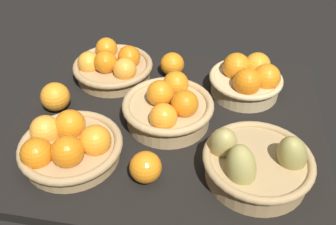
{
  "coord_description": "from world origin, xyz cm",
  "views": [
    {
      "loc": [
        13.63,
        -76.77,
        69.75
      ],
      "look_at": [
        0.2,
        -1.19,
        7.0
      ],
      "focal_mm": 39.71,
      "sensor_mm": 36.0,
      "label": 1
    }
  ],
  "objects_px": {
    "basket_near_left": "(68,145)",
    "loose_orange_back_gap": "(146,167)",
    "basket_center": "(170,107)",
    "loose_orange_side_gap": "(55,97)",
    "basket_far_left": "(113,66)",
    "basket_near_right_pears": "(256,163)",
    "loose_orange_front_gap": "(172,64)",
    "basket_far_right": "(248,79)"
  },
  "relations": [
    {
      "from": "basket_near_left",
      "to": "basket_far_right",
      "type": "bearing_deg",
      "value": 39.53
    },
    {
      "from": "basket_near_left",
      "to": "basket_center",
      "type": "relative_size",
      "value": 1.02
    },
    {
      "from": "basket_center",
      "to": "loose_orange_side_gap",
      "type": "distance_m",
      "value": 0.33
    },
    {
      "from": "basket_near_left",
      "to": "basket_near_right_pears",
      "type": "bearing_deg",
      "value": 1.99
    },
    {
      "from": "basket_far_left",
      "to": "loose_orange_front_gap",
      "type": "xyz_separation_m",
      "value": [
        0.18,
        0.05,
        -0.0
      ]
    },
    {
      "from": "basket_far_right",
      "to": "basket_far_left",
      "type": "height_order",
      "value": "basket_far_right"
    },
    {
      "from": "basket_far_left",
      "to": "basket_center",
      "type": "height_order",
      "value": "basket_center"
    },
    {
      "from": "basket_near_left",
      "to": "loose_orange_back_gap",
      "type": "bearing_deg",
      "value": -9.82
    },
    {
      "from": "loose_orange_side_gap",
      "to": "basket_near_left",
      "type": "bearing_deg",
      "value": -58.26
    },
    {
      "from": "basket_center",
      "to": "basket_near_right_pears",
      "type": "bearing_deg",
      "value": -35.76
    },
    {
      "from": "basket_center",
      "to": "loose_orange_side_gap",
      "type": "bearing_deg",
      "value": -179.65
    },
    {
      "from": "basket_near_right_pears",
      "to": "loose_orange_front_gap",
      "type": "relative_size",
      "value": 3.31
    },
    {
      "from": "basket_near_left",
      "to": "loose_orange_back_gap",
      "type": "xyz_separation_m",
      "value": [
        0.2,
        -0.03,
        -0.0
      ]
    },
    {
      "from": "basket_near_left",
      "to": "basket_far_left",
      "type": "xyz_separation_m",
      "value": [
        0.0,
        0.36,
        0.0
      ]
    },
    {
      "from": "basket_center",
      "to": "basket_near_left",
      "type": "bearing_deg",
      "value": -140.75
    },
    {
      "from": "loose_orange_side_gap",
      "to": "basket_far_left",
      "type": "bearing_deg",
      "value": 59.04
    },
    {
      "from": "basket_far_right",
      "to": "loose_orange_side_gap",
      "type": "relative_size",
      "value": 2.64
    },
    {
      "from": "basket_center",
      "to": "loose_orange_side_gap",
      "type": "relative_size",
      "value": 3.0
    },
    {
      "from": "loose_orange_front_gap",
      "to": "loose_orange_side_gap",
      "type": "bearing_deg",
      "value": -141.81
    },
    {
      "from": "basket_far_right",
      "to": "basket_far_left",
      "type": "bearing_deg",
      "value": 178.17
    },
    {
      "from": "basket_center",
      "to": "loose_orange_front_gap",
      "type": "bearing_deg",
      "value": 98.06
    },
    {
      "from": "basket_near_right_pears",
      "to": "basket_near_left",
      "type": "bearing_deg",
      "value": -178.01
    },
    {
      "from": "basket_far_right",
      "to": "loose_orange_side_gap",
      "type": "height_order",
      "value": "basket_far_right"
    },
    {
      "from": "basket_center",
      "to": "loose_orange_back_gap",
      "type": "distance_m",
      "value": 0.21
    },
    {
      "from": "loose_orange_front_gap",
      "to": "basket_far_left",
      "type": "bearing_deg",
      "value": -165.86
    },
    {
      "from": "basket_near_right_pears",
      "to": "loose_orange_back_gap",
      "type": "distance_m",
      "value": 0.25
    },
    {
      "from": "basket_near_right_pears",
      "to": "basket_far_left",
      "type": "relative_size",
      "value": 1.01
    },
    {
      "from": "basket_near_left",
      "to": "loose_orange_front_gap",
      "type": "relative_size",
      "value": 3.3
    },
    {
      "from": "basket_near_left",
      "to": "loose_orange_side_gap",
      "type": "distance_m",
      "value": 0.21
    },
    {
      "from": "basket_near_right_pears",
      "to": "basket_near_left",
      "type": "xyz_separation_m",
      "value": [
        -0.44,
        -0.02,
        -0.01
      ]
    },
    {
      "from": "basket_near_right_pears",
      "to": "basket_far_left",
      "type": "distance_m",
      "value": 0.56
    },
    {
      "from": "basket_far_right",
      "to": "loose_orange_back_gap",
      "type": "xyz_separation_m",
      "value": [
        -0.22,
        -0.38,
        -0.01
      ]
    },
    {
      "from": "basket_far_left",
      "to": "basket_near_right_pears",
      "type": "bearing_deg",
      "value": -38.09
    },
    {
      "from": "basket_near_left",
      "to": "loose_orange_back_gap",
      "type": "distance_m",
      "value": 0.2
    },
    {
      "from": "basket_near_right_pears",
      "to": "loose_orange_back_gap",
      "type": "bearing_deg",
      "value": -168.52
    },
    {
      "from": "basket_near_right_pears",
      "to": "loose_orange_back_gap",
      "type": "relative_size",
      "value": 3.39
    },
    {
      "from": "basket_near_left",
      "to": "loose_orange_front_gap",
      "type": "height_order",
      "value": "basket_near_left"
    },
    {
      "from": "loose_orange_front_gap",
      "to": "loose_orange_side_gap",
      "type": "xyz_separation_m",
      "value": [
        -0.29,
        -0.23,
        0.0
      ]
    },
    {
      "from": "basket_near_right_pears",
      "to": "loose_orange_front_gap",
      "type": "bearing_deg",
      "value": 123.38
    },
    {
      "from": "basket_near_right_pears",
      "to": "basket_near_left",
      "type": "height_order",
      "value": "basket_near_right_pears"
    },
    {
      "from": "loose_orange_side_gap",
      "to": "loose_orange_back_gap",
      "type": "bearing_deg",
      "value": -34.39
    },
    {
      "from": "basket_near_left",
      "to": "basket_far_left",
      "type": "bearing_deg",
      "value": 89.63
    }
  ]
}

